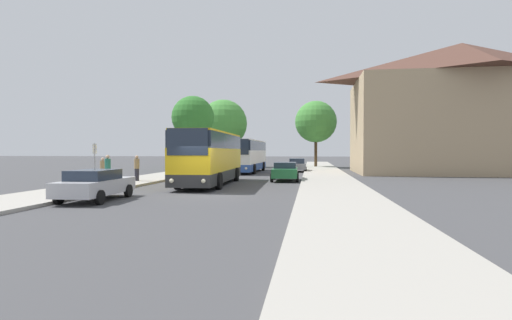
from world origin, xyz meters
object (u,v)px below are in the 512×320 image
bus_middle (248,155)px  parked_car_right_near (285,171)px  tree_left_near (193,117)px  bus_front (210,157)px  tree_left_far (223,123)px  parked_car_left_curb (95,184)px  pedestrian_walking_back (137,168)px  pedestrian_waiting_near (103,170)px  pedestrian_waiting_far (108,169)px  bus_stop_sign (95,159)px  tree_right_near (316,122)px  parked_car_right_far (297,165)px

bus_middle → parked_car_right_near: bearing=-67.8°
parked_car_right_near → tree_left_near: bearing=-52.5°
bus_front → tree_left_far: (-5.46, 28.91, 4.27)m
parked_car_left_curb → pedestrian_walking_back: 10.11m
pedestrian_waiting_near → tree_left_near: 19.95m
parked_car_left_curb → pedestrian_waiting_near: pedestrian_waiting_near is taller
bus_front → pedestrian_waiting_far: (-5.93, -2.52, -0.76)m
bus_stop_sign → tree_left_far: (1.02, 31.98, 4.37)m
pedestrian_waiting_far → tree_right_near: size_ratio=0.21×
bus_stop_sign → pedestrian_waiting_near: bus_stop_sign is taller
pedestrian_walking_back → bus_stop_sign: bearing=-31.6°
parked_car_right_near → tree_right_near: bearing=-97.3°
bus_front → parked_car_left_curb: size_ratio=2.43×
parked_car_right_far → bus_front: bearing=70.7°
pedestrian_walking_back → tree_left_far: 28.63m
bus_front → parked_car_right_near: 6.34m
parked_car_right_far → parked_car_left_curb: bearing=70.0°
bus_stop_sign → tree_left_far: tree_left_far is taller
parked_car_right_near → pedestrian_waiting_near: pedestrian_waiting_near is taller
pedestrian_waiting_far → parked_car_right_far: bearing=-98.8°
pedestrian_waiting_far → pedestrian_walking_back: size_ratio=1.03×
bus_middle → pedestrian_waiting_near: bus_middle is taller
pedestrian_walking_back → tree_left_near: (-1.14, 17.40, 5.02)m
tree_left_near → tree_right_near: (13.99, 11.09, 0.17)m
pedestrian_waiting_far → tree_left_near: tree_left_near is taller
bus_middle → tree_right_near: tree_right_near is taller
parked_car_right_far → tree_right_near: size_ratio=0.49×
tree_left_far → pedestrian_walking_back: bearing=-90.1°
pedestrian_waiting_near → pedestrian_walking_back: 2.42m
bus_front → tree_left_near: 19.76m
bus_middle → parked_car_right_near: (4.75, -11.98, -1.06)m
parked_car_right_near → tree_right_near: tree_right_near is taller
pedestrian_walking_back → tree_left_near: size_ratio=0.21×
parked_car_right_far → bus_stop_sign: 23.83m
bus_stop_sign → pedestrian_waiting_far: bearing=44.9°
parked_car_left_curb → pedestrian_waiting_far: (-2.91, 6.54, 0.35)m
parked_car_left_curb → pedestrian_waiting_near: bearing=114.8°
parked_car_right_near → tree_left_far: (-10.21, 24.86, 5.38)m
bus_front → bus_stop_sign: 7.17m
tree_left_near → tree_left_far: size_ratio=0.90×
pedestrian_waiting_near → tree_left_far: size_ratio=0.18×
parked_car_right_near → bus_stop_sign: size_ratio=1.72×
bus_stop_sign → tree_left_near: bearing=90.4°
pedestrian_walking_back → tree_left_far: (0.03, 28.18, 5.06)m
bus_stop_sign → pedestrian_waiting_far: bus_stop_sign is taller
parked_car_right_near → bus_middle: bearing=-69.8°
bus_front → bus_middle: bus_front is taller
bus_middle → bus_stop_sign: bearing=-108.2°
pedestrian_walking_back → parked_car_left_curb: bearing=-2.8°
parked_car_right_far → tree_left_far: 16.35m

